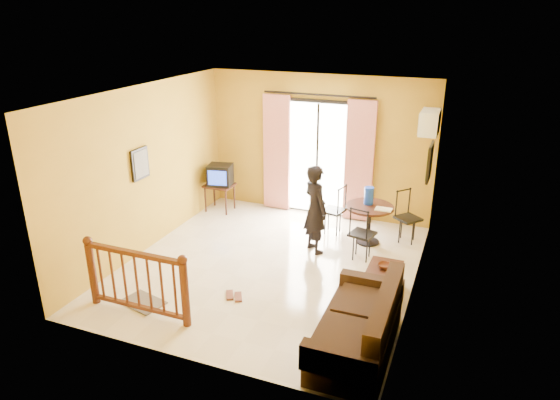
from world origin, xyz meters
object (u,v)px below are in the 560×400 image
at_px(television, 220,175).
at_px(standing_person, 315,209).
at_px(dining_table, 369,214).
at_px(sofa, 361,329).
at_px(coffee_table, 383,279).

bearing_deg(television, standing_person, -35.94).
distance_m(dining_table, sofa, 3.14).
bearing_deg(dining_table, standing_person, -140.40).
xyz_separation_m(coffee_table, sofa, (0.01, -1.43, 0.07)).
height_order(coffee_table, sofa, sofa).
distance_m(television, dining_table, 3.18).
bearing_deg(coffee_table, sofa, -89.74).
bearing_deg(coffee_table, dining_table, 109.04).
relative_size(television, coffee_table, 0.64).
distance_m(television, sofa, 5.11).
relative_size(dining_table, coffee_table, 0.99).
bearing_deg(sofa, standing_person, 119.11).
relative_size(coffee_table, standing_person, 0.55).
bearing_deg(coffee_table, television, 151.38).
relative_size(dining_table, sofa, 0.46).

